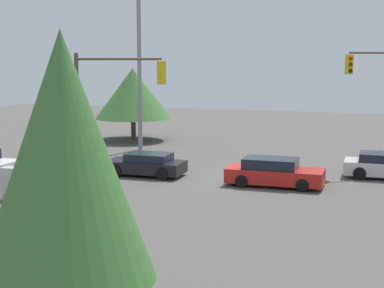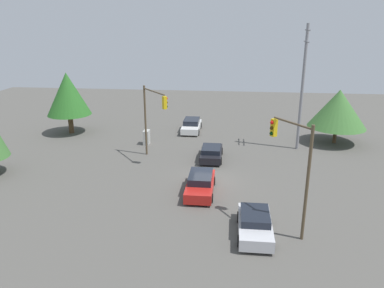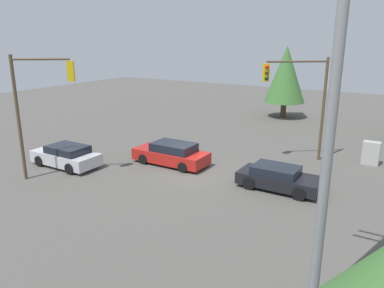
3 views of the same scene
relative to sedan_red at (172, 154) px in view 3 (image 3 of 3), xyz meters
name	(u,v)px [view 3 (image 3 of 3)]	position (x,y,z in m)	size (l,w,h in m)	color
ground_plane	(192,172)	(-1.80, 0.55, -0.67)	(80.00, 80.00, 0.00)	#54514C
sedan_red	(172,154)	(0.00, 0.00, 0.00)	(4.74, 2.02, 1.38)	red
sedan_dark	(278,178)	(-6.99, 0.38, -0.06)	(4.21, 1.97, 1.22)	black
sedan_silver	(66,156)	(5.29, 3.67, -0.01)	(4.36, 2.02, 1.33)	silver
traffic_signal_main	(301,91)	(-6.42, -4.78, 3.78)	(3.31, 2.71, 6.49)	brown
traffic_signal_cross	(38,97)	(4.62, 5.66, 3.92)	(2.72, 2.07, 6.80)	brown
utility_pole_tall	(334,98)	(-10.83, 8.57, 5.53)	(2.20, 0.28, 11.77)	gray
electrical_cabinet	(371,153)	(-10.59, -6.41, 0.06)	(0.99, 0.56, 1.45)	#B2B2AD
tree_behind	(286,74)	(-1.36, -17.55, 3.54)	(3.88, 3.88, 6.92)	#4C3823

